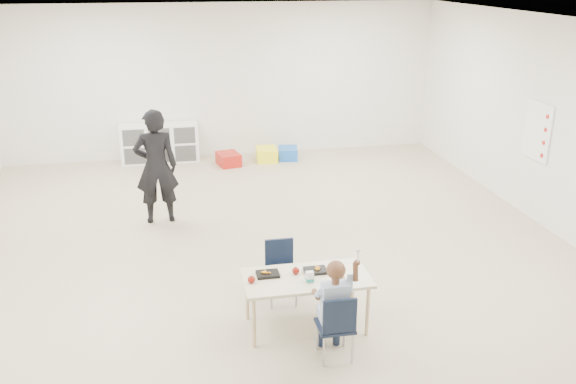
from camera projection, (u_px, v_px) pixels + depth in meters
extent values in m
plane|color=#BFAE93|center=(260.00, 257.00, 7.55)|extent=(9.00, 9.00, 0.00)
plane|color=white|center=(256.00, 23.00, 6.58)|extent=(9.00, 9.00, 0.00)
cube|color=white|center=(222.00, 81.00, 11.21)|extent=(8.00, 0.02, 2.80)
cube|color=white|center=(567.00, 131.00, 7.79)|extent=(0.02, 9.00, 2.80)
cube|color=beige|center=(306.00, 278.00, 5.89)|extent=(1.23, 0.62, 0.03)
cube|color=black|center=(316.00, 271.00, 5.97)|extent=(0.22, 0.16, 0.03)
cube|color=black|center=(268.00, 274.00, 5.90)|extent=(0.22, 0.16, 0.03)
cube|color=white|center=(310.00, 277.00, 5.78)|extent=(0.07, 0.07, 0.10)
ellipsoid|color=tan|center=(339.00, 275.00, 5.84)|extent=(0.09, 0.09, 0.07)
sphere|color=maroon|center=(296.00, 271.00, 5.92)|extent=(0.07, 0.07, 0.07)
sphere|color=maroon|center=(251.00, 280.00, 5.76)|extent=(0.07, 0.07, 0.07)
cube|color=white|center=(160.00, 143.00, 11.16)|extent=(1.40, 0.40, 0.70)
cube|color=white|center=(537.00, 131.00, 8.39)|extent=(0.02, 0.60, 0.80)
imported|color=black|center=(156.00, 167.00, 8.35)|extent=(0.61, 0.42, 1.61)
cube|color=red|center=(228.00, 159.00, 11.02)|extent=(0.45, 0.53, 0.22)
cube|color=#FFF81A|center=(267.00, 154.00, 11.28)|extent=(0.41, 0.51, 0.24)
cube|color=blue|center=(288.00, 153.00, 11.39)|extent=(0.40, 0.48, 0.21)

